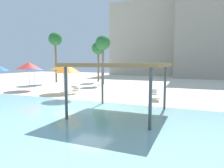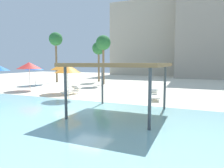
% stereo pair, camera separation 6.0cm
% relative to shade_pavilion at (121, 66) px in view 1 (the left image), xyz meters
% --- Properties ---
extents(ground_plane, '(80.00, 80.00, 0.00)m').
position_rel_shade_pavilion_xyz_m(ground_plane, '(-2.54, 1.06, -2.65)').
color(ground_plane, beige).
extents(lagoon_water, '(44.00, 13.50, 0.04)m').
position_rel_shade_pavilion_xyz_m(lagoon_water, '(-2.54, -4.19, -2.63)').
color(lagoon_water, '#8CC6CC').
rests_on(lagoon_water, ground).
extents(shade_pavilion, '(4.84, 4.84, 2.81)m').
position_rel_shade_pavilion_xyz_m(shade_pavilion, '(0.00, 0.00, 0.00)').
color(shade_pavilion, '#42474C').
rests_on(shade_pavilion, ground).
extents(beach_umbrella_orange_1, '(2.03, 2.03, 2.62)m').
position_rel_shade_pavilion_xyz_m(beach_umbrella_orange_1, '(-5.30, 2.69, -0.31)').
color(beach_umbrella_orange_1, silver).
rests_on(beach_umbrella_orange_1, ground).
extents(beach_umbrella_red_2, '(2.49, 2.49, 2.87)m').
position_rel_shade_pavilion_xyz_m(beach_umbrella_red_2, '(-12.20, 5.71, -0.12)').
color(beach_umbrella_red_2, silver).
rests_on(beach_umbrella_red_2, ground).
extents(beach_umbrella_orange_3, '(2.43, 2.43, 2.83)m').
position_rel_shade_pavilion_xyz_m(beach_umbrella_orange_3, '(-7.77, 5.56, -0.16)').
color(beach_umbrella_orange_3, silver).
rests_on(beach_umbrella_orange_3, ground).
extents(beach_umbrella_blue_4, '(2.30, 2.30, 2.57)m').
position_rel_shade_pavilion_xyz_m(beach_umbrella_blue_4, '(-14.89, 9.25, -0.40)').
color(beach_umbrella_blue_4, silver).
rests_on(beach_umbrella_blue_4, ground).
extents(lounge_chair_0, '(0.84, 1.96, 0.74)m').
position_rel_shade_pavilion_xyz_m(lounge_chair_0, '(-6.49, 4.86, -2.32)').
color(lounge_chair_0, white).
rests_on(lounge_chair_0, ground).
extents(lounge_chair_2, '(1.13, 1.99, 0.74)m').
position_rel_shade_pavilion_xyz_m(lounge_chair_2, '(0.85, 5.17, -2.32)').
color(lounge_chair_2, white).
rests_on(lounge_chair_2, ground).
extents(palm_tree_0, '(1.90, 1.90, 6.35)m').
position_rel_shade_pavilion_xyz_m(palm_tree_0, '(-7.47, 13.63, 2.59)').
color(palm_tree_0, brown).
rests_on(palm_tree_0, ground).
extents(palm_tree_1, '(1.90, 1.90, 5.91)m').
position_rel_shade_pavilion_xyz_m(palm_tree_1, '(-9.79, 16.89, 2.18)').
color(palm_tree_1, brown).
rests_on(palm_tree_1, ground).
extents(palm_tree_2, '(1.90, 1.90, 7.13)m').
position_rel_shade_pavilion_xyz_m(palm_tree_2, '(-14.94, 13.56, 3.33)').
color(palm_tree_2, brown).
rests_on(palm_tree_2, ground).
extents(hotel_block_0, '(23.49, 8.56, 16.45)m').
position_rel_shade_pavilion_xyz_m(hotel_block_0, '(-3.50, 37.77, 5.58)').
color(hotel_block_0, '#B2A893').
rests_on(hotel_block_0, ground).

